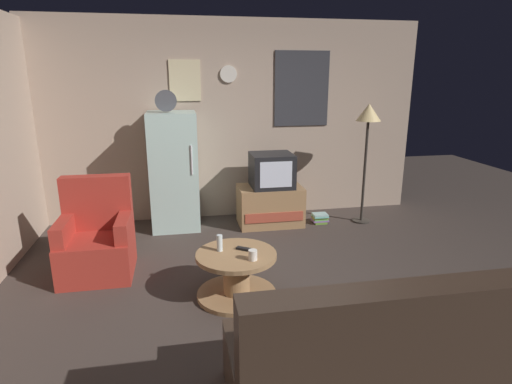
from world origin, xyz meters
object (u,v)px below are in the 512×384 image
fridge (174,171)px  armchair (97,241)px  remote_control (244,249)px  crt_tv (272,170)px  standing_lamp (368,122)px  coffee_table (236,275)px  couch (374,362)px  book_stack (320,218)px  mug_ceramic_white (253,255)px  tv_stand (270,205)px  wine_glass (220,243)px

fridge → armchair: (-0.78, -1.21, -0.42)m
remote_control → armchair: bearing=-172.4°
fridge → crt_tv: fridge is taller
fridge → standing_lamp: 2.58m
coffee_table → armchair: 1.51m
armchair → couch: 2.92m
crt_tv → book_stack: (0.66, -0.09, -0.67)m
couch → standing_lamp: bearing=66.8°
coffee_table → standing_lamp: bearing=40.7°
fridge → crt_tv: (1.25, -0.14, -0.01)m
standing_lamp → remote_control: bearing=-139.0°
armchair → fridge: bearing=57.3°
remote_control → mug_ceramic_white: bearing=-45.7°
tv_stand → armchair: armchair is taller
remote_control → book_stack: remote_control is taller
wine_glass → couch: bearing=-63.6°
standing_lamp → mug_ceramic_white: size_ratio=17.67×
tv_stand → armchair: (-2.01, -1.07, 0.08)m
couch → remote_control: bearing=109.8°
tv_stand → wine_glass: wine_glass is taller
remote_control → book_stack: size_ratio=0.70×
tv_stand → crt_tv: (0.02, -0.00, 0.48)m
crt_tv → coffee_table: bearing=-111.8°
standing_lamp → couch: (-1.34, -3.13, -1.05)m
wine_glass → couch: size_ratio=0.09×
tv_stand → standing_lamp: standing_lamp is taller
crt_tv → couch: crt_tv is taller
tv_stand → remote_control: (-0.62, -1.76, 0.17)m
standing_lamp → coffee_table: (-1.96, -1.69, -1.15)m
mug_ceramic_white → book_stack: (1.26, 1.89, -0.40)m
coffee_table → book_stack: 2.22m
armchair → remote_control: bearing=-26.5°
wine_glass → book_stack: bearing=47.3°
tv_stand → couch: couch is taller
wine_glass → crt_tv: bearing=63.6°
tv_stand → mug_ceramic_white: bearing=-106.5°
fridge → mug_ceramic_white: bearing=-72.9°
tv_stand → standing_lamp: size_ratio=0.53×
mug_ceramic_white → armchair: armchair is taller
fridge → standing_lamp: size_ratio=1.11×
fridge → coffee_table: bearing=-74.8°
tv_stand → crt_tv: 0.48m
standing_lamp → wine_glass: 2.78m
crt_tv → armchair: (-2.03, -1.07, -0.40)m
standing_lamp → armchair: 3.55m
standing_lamp → fridge: bearing=173.9°
mug_ceramic_white → crt_tv: bearing=73.0°
fridge → wine_glass: size_ratio=11.80×
fridge → book_stack: bearing=-6.7°
tv_stand → armchair: size_ratio=0.87×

